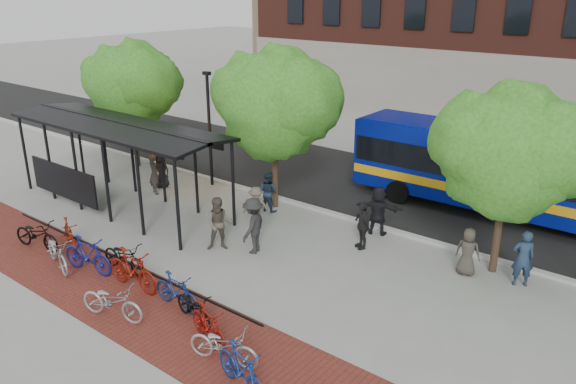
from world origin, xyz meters
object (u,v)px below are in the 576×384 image
Objects in this scene: bike_6 at (112,301)px; pedestrian_0 at (162,170)px; pedestrian_3 at (256,207)px; lamp_post_left at (209,126)px; bike_3 at (88,255)px; bike_11 at (241,369)px; pedestrian_9 at (253,226)px; tree_b at (277,99)px; bike_1 at (69,235)px; pedestrian_4 at (362,225)px; pedestrian_2 at (268,192)px; pedestrian_8 at (219,224)px; tree_a at (132,82)px; pedestrian_5 at (378,210)px; bus at (508,169)px; bike_0 at (37,234)px; pedestrian_1 at (154,174)px; pedestrian_7 at (523,258)px; bike_4 at (124,257)px; bike_9 at (208,325)px; bike_5 at (132,270)px; bike_7 at (176,291)px; bike_8 at (194,307)px; pedestrian_6 at (468,252)px; bus_shelter at (115,135)px; bike_10 at (224,345)px.

bike_6 is 1.25× the size of pedestrian_0.
pedestrian_3 is at bearing -6.44° from bike_6.
bike_3 is (2.93, -8.32, -2.15)m from lamp_post_left.
pedestrian_9 reaches higher than bike_11.
tree_b is 5.50m from pedestrian_9.
lamp_post_left is 2.72× the size of bike_11.
pedestrian_4 is (7.87, 6.31, 0.31)m from bike_1.
lamp_post_left reaches higher than pedestrian_2.
tree_b is 3.42× the size of pedestrian_8.
bike_1 is 0.93× the size of pedestrian_8.
pedestrian_8 is (2.10, 3.77, 0.35)m from bike_3.
pedestrian_0 is at bearing -21.90° from tree_a.
bus is at bearing -141.83° from pedestrian_5.
bike_0 is (4.97, -8.18, -3.71)m from tree_a.
pedestrian_1 is 15.16m from pedestrian_7.
bike_4 is at bearing -155.68° from pedestrian_8.
bike_9 reaches higher than bike_4.
bike_11 is (9.59, -1.68, 0.04)m from bike_1.
pedestrian_1 is (-4.05, 5.96, 0.29)m from bike_3.
pedestrian_1 is (-6.02, 5.73, 0.25)m from bike_5.
bike_7 is 0.97× the size of pedestrian_7.
bike_1 is at bearing -83.09° from lamp_post_left.
pedestrian_6 is (4.75, 7.14, 0.34)m from bike_8.
pedestrian_9 is (7.21, -1.65, 0.09)m from pedestrian_1.
bike_9 is 8.54m from pedestrian_5.
tree_b is at bearing 20.08° from bike_7.
bike_5 is at bearing -88.55° from pedestrian_4.
pedestrian_6 is at bearing -5.42° from tree_b.
tree_b is 3.84× the size of bike_8.
bike_8 is at bearing 48.23° from pedestrian_6.
pedestrian_2 is 4.78m from pedestrian_4.
pedestrian_1 is 0.96× the size of pedestrian_5.
bike_11 is 1.06× the size of pedestrian_1.
bike_6 is (1.68, -9.18, -3.93)m from tree_b.
pedestrian_3 is (-2.00, 5.67, 0.27)m from bike_7.
pedestrian_3 is (5.87, 0.03, -0.09)m from pedestrian_1.
bike_9 is 5.28m from pedestrian_9.
pedestrian_4 reaches higher than bike_8.
tree_b is 9.34m from bus.
bus is at bearing 34.04° from bus_shelter.
pedestrian_2 is (-0.03, -0.58, -3.64)m from tree_b.
bike_4 is 1.16× the size of pedestrian_2.
bike_3 is 13.41m from pedestrian_7.
bike_10 is 1.14× the size of pedestrian_2.
pedestrian_5 is 3.86m from pedestrian_6.
bike_8 is 6.85m from pedestrian_4.
pedestrian_8 is (-0.74, 4.88, 0.42)m from bike_6.
bike_5 is 1.19× the size of pedestrian_1.
bike_0 is at bearing -89.60° from lamp_post_left.
bike_4 is 1.09× the size of bike_7.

